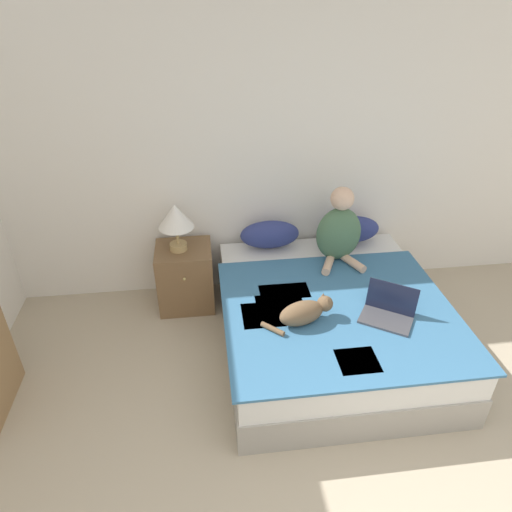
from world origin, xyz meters
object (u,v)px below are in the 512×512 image
Objects in this scene: bed at (330,321)px; cat_tabby at (305,312)px; table_lamp at (176,218)px; laptop_open at (388,312)px; nightstand at (186,277)px; pillow_far at (350,230)px; person_sitting at (339,231)px; pillow_near at (270,234)px.

bed is 0.53m from cat_tabby.
laptop_open is at bearing -34.09° from table_lamp.
nightstand is at bearing 114.24° from cat_tabby.
laptop_open reaches higher than cat_tabby.
pillow_far is 1.20× the size of laptop_open.
cat_tabby is 1.20× the size of laptop_open.
laptop_open is at bearing -79.98° from person_sitting.
pillow_far reaches higher than laptop_open.
table_lamp reaches higher than bed.
person_sitting is at bearing -125.78° from pillow_far.
bed is 3.20× the size of nightstand.
table_lamp is at bearing -165.44° from nightstand.
table_lamp is at bearing -176.74° from pillow_far.
table_lamp reaches higher than cat_tabby.
person_sitting reaches higher than table_lamp.
pillow_near is at bearing 180.00° from pillow_far.
cat_tabby is at bearing -149.18° from laptop_open.
person_sitting reaches higher than laptop_open.
cat_tabby is 1.25× the size of table_lamp.
table_lamp reaches higher than pillow_far.
person_sitting is at bearing 71.64° from bed.
pillow_near is 1.09m from cat_tabby.
person_sitting is at bearing 133.65° from laptop_open.
bed is 4.42× the size of table_lamp.
nightstand is at bearing 178.70° from laptop_open.
pillow_far is 1.12m from laptop_open.
person_sitting reaches higher than pillow_near.
nightstand is (-1.48, 1.03, -0.26)m from laptop_open.
pillow_far reaches higher than nightstand.
bed is 3.53× the size of cat_tabby.
pillow_far reaches higher than bed.
laptop_open is 0.75× the size of nightstand.
pillow_near is 0.86m from nightstand.
bed is at bearing -32.10° from nightstand.
cat_tabby reaches higher than bed.
bed is at bearing -31.04° from table_lamp.
person_sitting reaches higher than bed.
cat_tabby is at bearing -49.09° from nightstand.
person_sitting is 1.57× the size of table_lamp.
table_lamp is at bearing 179.54° from laptop_open.
person_sitting is 1.13× the size of nightstand.
pillow_far is 1.60m from table_lamp.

